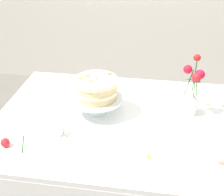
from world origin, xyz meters
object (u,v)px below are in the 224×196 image
dining_table (122,135)px  flower_vase (193,92)px  layer_cake (96,88)px  cake_stand (97,100)px  fallen_rose (6,143)px  teacup (56,130)px

dining_table → flower_vase: size_ratio=4.12×
layer_cake → cake_stand: bearing=-44.5°
cake_stand → fallen_rose: cake_stand is taller
flower_vase → teacup: size_ratio=2.81×
fallen_rose → flower_vase: bearing=26.0°
cake_stand → fallen_rose: bearing=-136.0°
layer_cake → teacup: (-0.16, -0.23, -0.13)m
cake_stand → fallen_rose: (-0.37, -0.36, -0.06)m
cake_stand → fallen_rose: size_ratio=2.21×
dining_table → layer_cake: layer_cake is taller
flower_vase → fallen_rose: (-0.89, -0.43, -0.11)m
cake_stand → layer_cake: layer_cake is taller
cake_stand → teacup: (-0.16, -0.23, -0.06)m
layer_cake → fallen_rose: layer_cake is taller
layer_cake → flower_vase: flower_vase is taller
cake_stand → flower_vase: 0.53m
layer_cake → dining_table: bearing=-24.3°
layer_cake → fallen_rose: size_ratio=1.78×
teacup → layer_cake: bearing=55.1°
dining_table → fallen_rose: size_ratio=10.67×
dining_table → teacup: 0.37m
cake_stand → layer_cake: 0.07m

